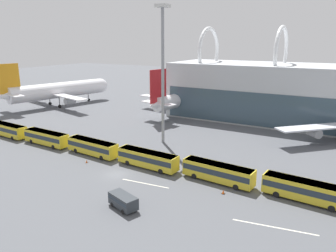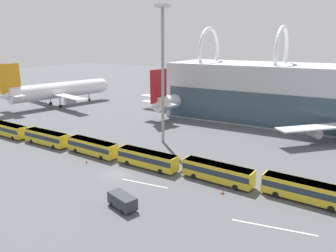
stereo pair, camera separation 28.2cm
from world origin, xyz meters
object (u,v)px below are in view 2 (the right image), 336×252
object	(u,v)px
floodlight_mast	(163,61)
traffic_cone_1	(223,192)
airliner_at_gate_far	(186,99)
shuttle_bus_2	(92,146)
shuttle_bus_1	(46,137)
shuttle_bus_5	(305,190)
shuttle_bus_4	(217,172)
shuttle_bus_3	(147,158)
airliner_at_gate_near	(57,90)
traffic_cone_2	(86,161)
service_van_foreground	(122,200)
shuttle_bus_0	(8,129)

from	to	relation	value
floodlight_mast	traffic_cone_1	size ratio (longest dim) A/B	45.86
airliner_at_gate_far	shuttle_bus_2	size ratio (longest dim) A/B	2.94
shuttle_bus_1	shuttle_bus_5	xyz separation A→B (m)	(56.41, 0.70, 0.00)
shuttle_bus_2	shuttle_bus_4	bearing A→B (deg)	5.42
shuttle_bus_3	shuttle_bus_4	world-z (taller)	same
shuttle_bus_3	airliner_at_gate_far	bearing A→B (deg)	111.62
airliner_at_gate_near	shuttle_bus_1	xyz separation A→B (m)	(34.39, -34.04, -3.86)
airliner_at_gate_near	shuttle_bus_1	world-z (taller)	airliner_at_gate_near
traffic_cone_1	airliner_at_gate_near	bearing A→B (deg)	154.80
airliner_at_gate_near	airliner_at_gate_far	xyz separation A→B (m)	(47.52, 11.20, -0.56)
shuttle_bus_2	traffic_cone_1	bearing A→B (deg)	-1.90
shuttle_bus_4	traffic_cone_2	bearing A→B (deg)	-165.09
shuttle_bus_5	floodlight_mast	bearing A→B (deg)	161.05
shuttle_bus_2	service_van_foreground	distance (m)	24.84
airliner_at_gate_near	shuttle_bus_0	bearing A→B (deg)	-135.64
service_van_foreground	shuttle_bus_0	bearing A→B (deg)	-179.08
shuttle_bus_3	shuttle_bus_5	xyz separation A→B (m)	(28.21, 0.62, 0.00)
shuttle_bus_0	traffic_cone_2	size ratio (longest dim) A/B	22.01
shuttle_bus_5	service_van_foreground	size ratio (longest dim) A/B	2.45
shuttle_bus_1	shuttle_bus_3	xyz separation A→B (m)	(28.21, 0.08, 0.00)
shuttle_bus_4	airliner_at_gate_near	bearing A→B (deg)	161.25
shuttle_bus_1	shuttle_bus_4	size ratio (longest dim) A/B	0.99
shuttle_bus_1	floodlight_mast	xyz separation A→B (m)	(22.59, 15.26, 17.28)
shuttle_bus_2	traffic_cone_1	world-z (taller)	shuttle_bus_2
shuttle_bus_2	service_van_foreground	bearing A→B (deg)	-32.90
airliner_at_gate_near	shuttle_bus_5	bearing A→B (deg)	-96.48
shuttle_bus_1	shuttle_bus_3	size ratio (longest dim) A/B	1.00
shuttle_bus_3	shuttle_bus_4	size ratio (longest dim) A/B	1.00
shuttle_bus_3	floodlight_mast	bearing A→B (deg)	113.47
shuttle_bus_1	traffic_cone_1	distance (m)	44.96
airliner_at_gate_far	traffic_cone_2	distance (m)	49.58
airliner_at_gate_far	shuttle_bus_1	distance (m)	47.22
shuttle_bus_0	traffic_cone_2	bearing A→B (deg)	-3.92
shuttle_bus_0	shuttle_bus_3	xyz separation A→B (m)	(42.31, 0.23, 0.00)
airliner_at_gate_far	shuttle_bus_1	size ratio (longest dim) A/B	2.96
shuttle_bus_5	traffic_cone_2	world-z (taller)	shuttle_bus_5
traffic_cone_1	airliner_at_gate_far	bearing A→B (deg)	123.18
shuttle_bus_3	traffic_cone_2	xyz separation A→B (m)	(-11.92, -4.07, -1.61)
traffic_cone_2	shuttle_bus_2	bearing A→B (deg)	117.58
airliner_at_gate_near	floodlight_mast	distance (m)	61.47
airliner_at_gate_far	shuttle_bus_0	size ratio (longest dim) A/B	2.95
shuttle_bus_5	airliner_at_gate_near	bearing A→B (deg)	164.17
shuttle_bus_1	traffic_cone_2	distance (m)	16.85
traffic_cone_1	shuttle_bus_1	bearing A→B (deg)	175.87
shuttle_bus_0	shuttle_bus_5	xyz separation A→B (m)	(70.52, 0.85, 0.00)
airliner_at_gate_near	shuttle_bus_3	xyz separation A→B (m)	(62.60, -33.96, -3.86)
service_van_foreground	airliner_at_gate_far	bearing A→B (deg)	127.00
shuttle_bus_1	shuttle_bus_5	world-z (taller)	same
airliner_at_gate_far	shuttle_bus_4	distance (m)	53.38
airliner_at_gate_near	shuttle_bus_5	xyz separation A→B (m)	(90.80, -33.34, -3.86)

